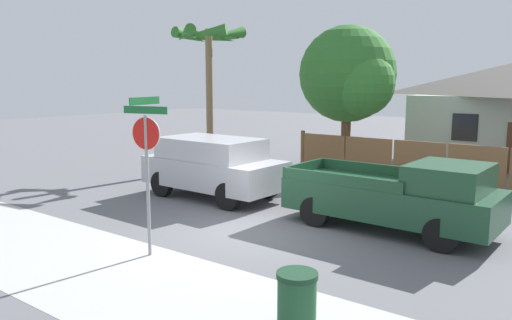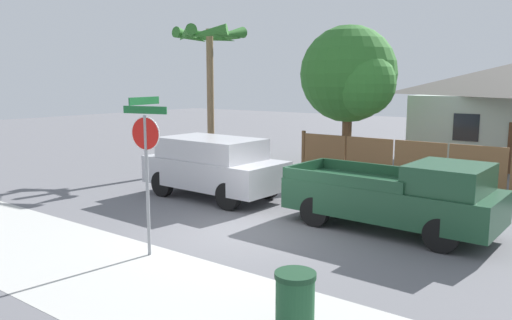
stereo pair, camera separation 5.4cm
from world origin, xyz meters
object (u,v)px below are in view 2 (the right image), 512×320
oak_tree (351,76)px  trash_bin (295,303)px  red_suv (214,165)px  palm_tree (210,47)px  stop_sign (146,149)px  orange_pickup (399,196)px

oak_tree → trash_bin: 14.87m
oak_tree → red_suv: 8.14m
red_suv → trash_bin: size_ratio=4.88×
palm_tree → trash_bin: size_ratio=6.19×
palm_tree → trash_bin: bearing=-43.2°
oak_tree → stop_sign: (1.60, -12.33, -1.54)m
stop_sign → palm_tree: bearing=112.9°
oak_tree → red_suv: bearing=-96.1°
palm_tree → stop_sign: 10.75m
red_suv → palm_tree: bearing=134.4°
red_suv → stop_sign: bearing=-61.2°
orange_pickup → trash_bin: 5.73m
orange_pickup → trash_bin: size_ratio=5.47×
red_suv → trash_bin: red_suv is taller
trash_bin → stop_sign: bearing=166.9°
oak_tree → trash_bin: size_ratio=6.36×
palm_tree → stop_sign: (5.96, -8.53, -2.68)m
oak_tree → palm_tree: bearing=-138.9°
stop_sign → oak_tree: bearing=85.4°
oak_tree → orange_pickup: bearing=-56.4°
palm_tree → red_suv: palm_tree is taller
palm_tree → trash_bin: 14.58m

